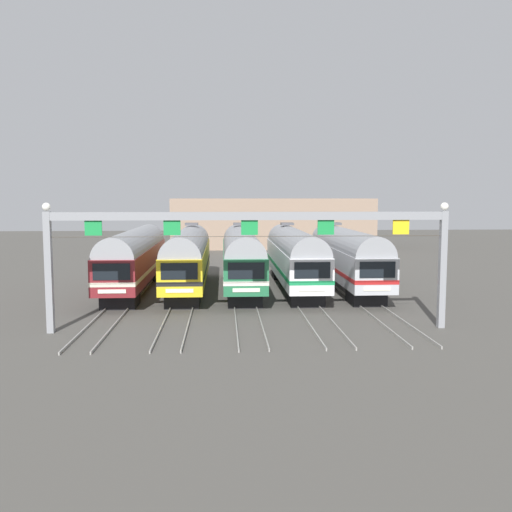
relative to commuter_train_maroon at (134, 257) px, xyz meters
name	(u,v)px	position (x,y,z in m)	size (l,w,h in m)	color
ground_plane	(242,290)	(8.29, 0.01, -2.69)	(160.00, 160.00, 0.00)	#4C4944
track_bed	(237,264)	(8.29, 17.01, -2.61)	(18.09, 70.00, 0.15)	gray
commuter_train_maroon	(134,257)	(0.00, 0.00, 0.00)	(2.88, 18.06, 4.77)	maroon
commuter_train_yellow	(188,256)	(4.15, 0.00, 0.00)	(2.88, 18.06, 5.05)	gold
commuter_train_green	(242,256)	(8.29, 0.00, 0.00)	(2.88, 18.06, 5.05)	#236B42
commuter_train_white	(294,256)	(12.44, 0.00, 0.00)	(2.88, 18.06, 5.05)	white
commuter_train_stainless	(346,255)	(16.59, 0.00, 0.00)	(2.88, 18.06, 5.05)	#B2B5BA
catenary_gantry	(250,235)	(8.29, -13.49, 2.57)	(21.83, 0.44, 6.97)	gray
maintenance_building	(272,223)	(13.93, 38.18, 0.85)	(28.56, 10.00, 7.07)	gray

